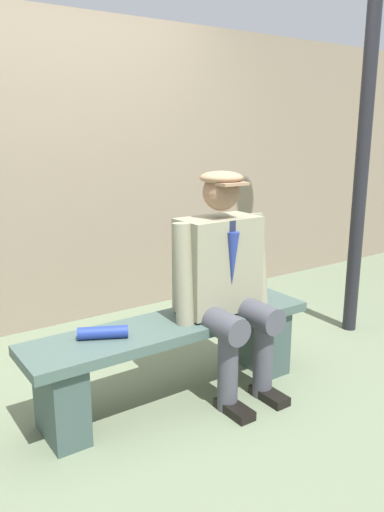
{
  "coord_description": "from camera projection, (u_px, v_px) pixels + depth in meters",
  "views": [
    {
      "loc": [
        1.38,
        2.17,
        1.47
      ],
      "look_at": [
        -0.12,
        0.0,
        0.8
      ],
      "focal_mm": 35.55,
      "sensor_mm": 36.0,
      "label": 1
    }
  ],
  "objects": [
    {
      "name": "ground_plane",
      "position": [
        175.0,
        397.0,
        2.85
      ],
      "size": [
        30.0,
        30.0,
        0.0
      ],
      "primitive_type": "plane",
      "color": "#657357"
    },
    {
      "name": "bench",
      "position": [
        174.0,
        348.0,
        2.78
      ],
      "size": [
        1.65,
        0.38,
        0.45
      ],
      "color": "#415650",
      "rests_on": "ground"
    },
    {
      "name": "seated_man",
      "position": [
        224.0,
        276.0,
        2.8
      ],
      "size": [
        0.62,
        0.57,
        1.25
      ],
      "color": "gray",
      "rests_on": "ground"
    },
    {
      "name": "rolled_magazine",
      "position": [
        103.0,
        333.0,
        2.51
      ],
      "size": [
        0.25,
        0.17,
        0.06
      ],
      "primitive_type": "cylinder",
      "rotation": [
        0.0,
        1.57,
        -0.47
      ],
      "color": "navy",
      "rests_on": "bench"
    },
    {
      "name": "stadium_wall",
      "position": [
        62.0,
        173.0,
        3.81
      ],
      "size": [
        12.0,
        0.24,
        2.28
      ],
      "primitive_type": "cube",
      "color": "gray",
      "rests_on": "ground"
    },
    {
      "name": "lamp_post",
      "position": [
        371.0,
        53.0,
        3.36
      ],
      "size": [
        0.21,
        0.21,
        3.35
      ],
      "color": "black",
      "rests_on": "ground"
    }
  ]
}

